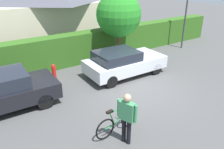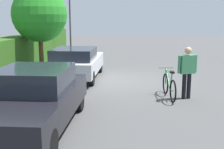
{
  "view_description": "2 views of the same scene",
  "coord_description": "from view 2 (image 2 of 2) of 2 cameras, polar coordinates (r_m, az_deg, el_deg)",
  "views": [
    {
      "loc": [
        -5.9,
        -6.52,
        4.7
      ],
      "look_at": [
        -1.56,
        -0.08,
        1.2
      ],
      "focal_mm": 36.09,
      "sensor_mm": 36.0,
      "label": 1
    },
    {
      "loc": [
        -11.73,
        -0.41,
        2.6
      ],
      "look_at": [
        -3.44,
        0.06,
        0.94
      ],
      "focal_mm": 47.09,
      "sensor_mm": 36.0,
      "label": 2
    }
  ],
  "objects": [
    {
      "name": "tree_kerbside",
      "position": [
        13.64,
        -13.91,
        11.21
      ],
      "size": [
        2.44,
        2.44,
        3.89
      ],
      "color": "brown",
      "rests_on": "ground"
    },
    {
      "name": "fire_hydrant",
      "position": [
        9.93,
        -17.88,
        -2.0
      ],
      "size": [
        0.2,
        0.2,
        0.81
      ],
      "color": "red",
      "rests_on": "ground"
    },
    {
      "name": "parked_car_far",
      "position": [
        12.44,
        -6.95,
        2.38
      ],
      "size": [
        4.02,
        1.91,
        1.32
      ],
      "color": "silver",
      "rests_on": "ground"
    },
    {
      "name": "bicycle",
      "position": [
        9.63,
        11.02,
        -2.21
      ],
      "size": [
        1.72,
        0.5,
        0.94
      ],
      "color": "black",
      "rests_on": "ground"
    },
    {
      "name": "hedge_row",
      "position": [
        12.91,
        -20.01,
        2.78
      ],
      "size": [
        19.86,
        0.9,
        1.7
      ],
      "primitive_type": "cube",
      "color": "#305F1C",
      "rests_on": "ground"
    },
    {
      "name": "parked_car_near",
      "position": [
        7.03,
        -15.04,
        -4.58
      ],
      "size": [
        4.32,
        1.88,
        1.43
      ],
      "color": "black",
      "rests_on": "ground"
    },
    {
      "name": "ground_plane",
      "position": [
        12.02,
        1.21,
        -1.22
      ],
      "size": [
        60.0,
        60.0,
        0.0
      ],
      "primitive_type": "plane",
      "color": "#4B4B4B"
    },
    {
      "name": "person_rider",
      "position": [
        9.54,
        14.41,
        1.1
      ],
      "size": [
        0.35,
        0.64,
        1.66
      ],
      "color": "black",
      "rests_on": "ground"
    },
    {
      "name": "street_lamp",
      "position": [
        18.53,
        -8.18,
        11.55
      ],
      "size": [
        0.28,
        0.28,
        4.22
      ],
      "color": "#38383D",
      "rests_on": "ground"
    }
  ]
}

